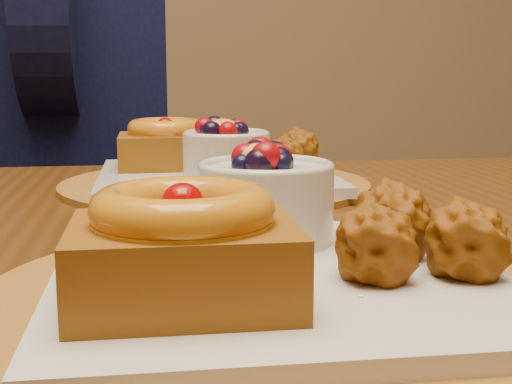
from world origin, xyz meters
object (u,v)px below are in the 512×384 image
(dining_table, at_px, (237,306))
(diner, at_px, (58,99))
(chair_far, at_px, (77,268))
(place_setting_far, at_px, (213,166))
(place_setting_near, at_px, (271,255))

(dining_table, relative_size, diner, 2.02)
(diner, bearing_deg, chair_far, 90.62)
(place_setting_far, distance_m, chair_far, 0.68)
(place_setting_near, height_order, chair_far, chair_far)
(dining_table, xyz_separation_m, diner, (-0.24, 0.71, 0.17))
(dining_table, distance_m, place_setting_near, 0.24)
(dining_table, bearing_deg, chair_far, 106.46)
(place_setting_near, height_order, place_setting_far, place_setting_near)
(place_setting_far, height_order, chair_far, chair_far)
(place_setting_far, bearing_deg, place_setting_near, -90.04)
(dining_table, xyz_separation_m, place_setting_near, (-0.00, -0.21, 0.11))
(diner, bearing_deg, dining_table, -61.95)
(dining_table, height_order, place_setting_near, place_setting_near)
(diner, bearing_deg, place_setting_near, -66.37)
(place_setting_near, bearing_deg, place_setting_far, 89.96)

